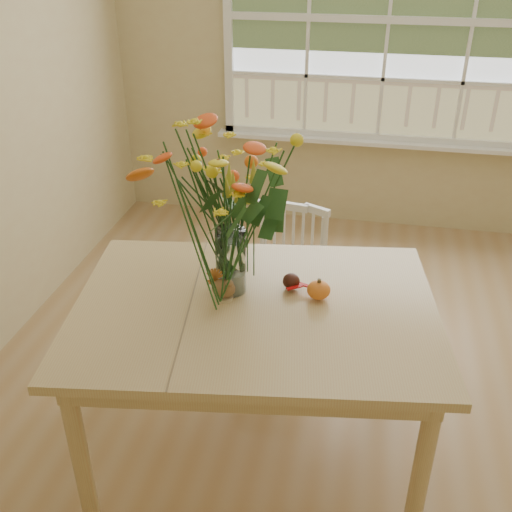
# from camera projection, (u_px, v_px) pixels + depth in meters

# --- Properties ---
(floor) EXTENTS (4.00, 4.50, 0.01)m
(floor) POSITION_uv_depth(u_px,v_px,m) (351.00, 420.00, 2.96)
(floor) COLOR #A88151
(floor) RESTS_ON ground
(wall_back) EXTENTS (4.00, 0.02, 2.70)m
(wall_back) POSITION_uv_depth(u_px,v_px,m) (386.00, 49.00, 4.21)
(wall_back) COLOR #C9B481
(wall_back) RESTS_ON floor
(window) EXTENTS (2.42, 0.12, 1.74)m
(window) POSITION_uv_depth(u_px,v_px,m) (389.00, 23.00, 4.08)
(window) COLOR silver
(window) RESTS_ON wall_back
(dining_table) EXTENTS (1.60, 1.25, 0.79)m
(dining_table) POSITION_uv_depth(u_px,v_px,m) (255.00, 324.00, 2.47)
(dining_table) COLOR tan
(dining_table) RESTS_ON floor
(windsor_chair) EXTENTS (0.44, 0.42, 0.84)m
(windsor_chair) POSITION_uv_depth(u_px,v_px,m) (288.00, 274.00, 3.24)
(windsor_chair) COLOR white
(windsor_chair) RESTS_ON floor
(flower_vase) EXTENTS (0.59, 0.59, 0.70)m
(flower_vase) POSITION_uv_depth(u_px,v_px,m) (229.00, 198.00, 2.32)
(flower_vase) COLOR white
(flower_vase) RESTS_ON dining_table
(pumpkin) EXTENTS (0.10, 0.10, 0.08)m
(pumpkin) POSITION_uv_depth(u_px,v_px,m) (319.00, 291.00, 2.45)
(pumpkin) COLOR orange
(pumpkin) RESTS_ON dining_table
(turkey_figurine) EXTENTS (0.10, 0.08, 0.12)m
(turkey_figurine) POSITION_uv_depth(u_px,v_px,m) (223.00, 289.00, 2.44)
(turkey_figurine) COLOR #CCB78C
(turkey_figurine) RESTS_ON dining_table
(dark_gourd) EXTENTS (0.12, 0.07, 0.07)m
(dark_gourd) POSITION_uv_depth(u_px,v_px,m) (291.00, 282.00, 2.52)
(dark_gourd) COLOR #38160F
(dark_gourd) RESTS_ON dining_table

